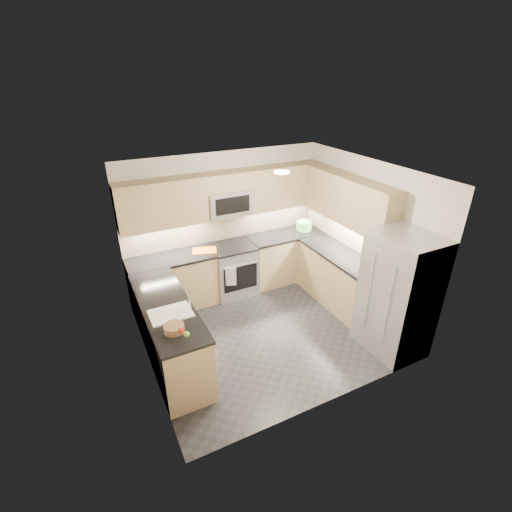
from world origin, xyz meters
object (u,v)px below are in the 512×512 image
(cutting_board, at_px, (205,251))
(fruit_basket, at_px, (174,328))
(utensil_bowl, at_px, (304,226))
(refrigerator, at_px, (398,294))
(gas_range, at_px, (233,270))
(microwave, at_px, (228,202))

(cutting_board, bearing_deg, fruit_basket, -118.92)
(utensil_bowl, bearing_deg, cutting_board, -179.34)
(cutting_board, distance_m, fruit_basket, 2.16)
(refrigerator, xyz_separation_m, fruit_basket, (-3.00, 0.55, 0.08))
(refrigerator, distance_m, utensil_bowl, 2.46)
(fruit_basket, bearing_deg, cutting_board, 61.08)
(gas_range, xyz_separation_m, cutting_board, (-0.51, 0.01, 0.49))
(gas_range, bearing_deg, cutting_board, 178.64)
(gas_range, distance_m, fruit_basket, 2.49)
(utensil_bowl, xyz_separation_m, cutting_board, (-2.02, -0.02, -0.08))
(gas_range, height_order, refrigerator, refrigerator)
(refrigerator, relative_size, utensil_bowl, 6.01)
(gas_range, height_order, fruit_basket, fruit_basket)
(gas_range, distance_m, microwave, 1.25)
(cutting_board, bearing_deg, microwave, 12.60)
(refrigerator, relative_size, fruit_basket, 7.50)
(fruit_basket, bearing_deg, utensil_bowl, 32.00)
(gas_range, relative_size, refrigerator, 0.51)
(microwave, xyz_separation_m, cutting_board, (-0.51, -0.11, -0.75))
(refrigerator, relative_size, cutting_board, 4.54)
(utensil_bowl, bearing_deg, refrigerator, -91.45)
(microwave, height_order, refrigerator, microwave)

